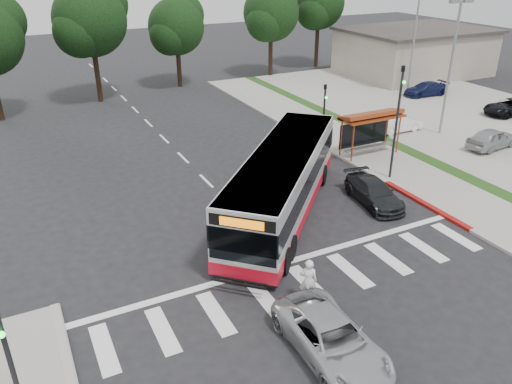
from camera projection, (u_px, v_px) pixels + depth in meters
ground at (253, 227)px, 23.79m from camera, size 140.00×140.00×0.00m
sidewalk_east at (343, 140)px, 34.65m from camera, size 4.00×40.00×0.12m
curb_east at (319, 144)px, 33.83m from camera, size 0.30×40.00×0.15m
curb_east_red at (425, 204)px, 25.80m from camera, size 0.32×6.00×0.15m
parking_lot at (448, 110)px, 41.14m from camera, size 18.00×36.00×0.10m
commercial_building at (414, 53)px, 52.68m from camera, size 14.00×10.00×4.40m
building_roof_cap at (417, 30)px, 51.66m from camera, size 14.60×10.60×0.30m
crosswalk_ladder at (309, 283)px, 19.77m from camera, size 18.00×2.60×0.01m
bus_shelter at (370, 120)px, 31.25m from camera, size 4.20×1.60×2.86m
traffic_signal_sw at (8, 354)px, 12.76m from camera, size 0.18×0.37×4.20m
traffic_signal_ne_tall at (398, 114)px, 27.19m from camera, size 0.18×0.37×6.50m
traffic_signal_ne_short at (324, 107)px, 33.43m from camera, size 0.18×0.37×4.00m
lot_light_front at (453, 50)px, 33.34m from camera, size 1.90×0.35×9.01m
lot_light_mid at (416, 27)px, 43.81m from camera, size 1.90×0.35×9.01m
tree_ne_a at (271, 12)px, 50.08m from camera, size 6.16×5.74×9.30m
tree_ne_b at (319, 2)px, 54.30m from camera, size 6.16×5.74×10.02m
tree_north_a at (90, 18)px, 40.94m from camera, size 6.60×6.15×10.17m
tree_north_b at (177, 26)px, 46.34m from camera, size 5.72×5.33×8.43m
transit_bus at (283, 184)px, 24.33m from camera, size 10.85×11.26×3.32m
pedestrian at (308, 281)px, 18.40m from camera, size 0.80×0.73×1.83m
dark_sedan at (374, 192)px, 25.84m from camera, size 2.32×4.42×1.22m
silver_suv_south at (331, 339)px, 16.00m from camera, size 2.30×4.84×1.33m
parked_car_0 at (492, 138)px, 32.83m from camera, size 4.12×2.04×1.35m
parked_car_1 at (398, 123)px, 35.90m from camera, size 3.73×1.32×1.23m
parked_car_2 at (510, 107)px, 39.65m from camera, size 4.56×2.27×1.24m
parked_car_3 at (426, 89)px, 44.94m from camera, size 4.23×2.01×1.19m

